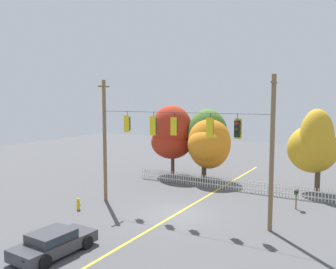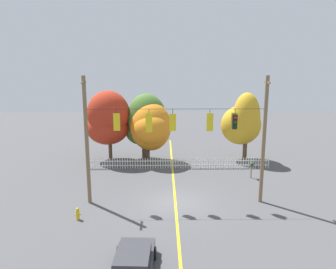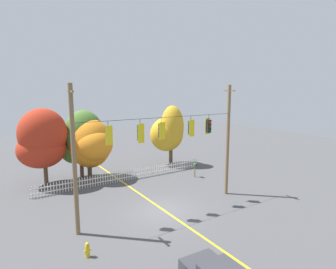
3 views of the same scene
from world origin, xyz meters
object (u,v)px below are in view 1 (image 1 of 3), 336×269
object	(u,v)px
traffic_signal_northbound_secondary	(128,124)
traffic_signal_southbound_primary	(175,126)
traffic_signal_eastbound_side	(237,129)
autumn_maple_far_west	(314,145)
traffic_signal_westbound_side	(210,128)
traffic_signal_northbound_primary	(154,126)
autumn_maple_near_fence	(171,135)
autumn_maple_mid	(206,138)
roadside_mailbox	(296,193)
fire_hydrant	(78,204)
parked_car	(54,242)
autumn_oak_far_east	(209,144)

from	to	relation	value
traffic_signal_northbound_secondary	traffic_signal_southbound_primary	size ratio (longest dim) A/B	0.98
traffic_signal_eastbound_side	autumn_maple_far_west	size ratio (longest dim) A/B	0.22
traffic_signal_northbound_secondary	traffic_signal_westbound_side	size ratio (longest dim) A/B	0.97
traffic_signal_northbound_primary	autumn_maple_near_fence	world-z (taller)	autumn_maple_near_fence
traffic_signal_northbound_secondary	autumn_maple_mid	size ratio (longest dim) A/B	0.22
traffic_signal_eastbound_side	autumn_maple_near_fence	xyz separation A→B (m)	(-9.95, 9.89, -1.67)
traffic_signal_northbound_primary	roadside_mailbox	bearing A→B (deg)	30.38
autumn_maple_near_fence	fire_hydrant	bearing A→B (deg)	-90.04
parked_car	fire_hydrant	size ratio (longest dim) A/B	5.30
roadside_mailbox	traffic_signal_eastbound_side	bearing A→B (deg)	-118.02
parked_car	roadside_mailbox	size ratio (longest dim) A/B	3.05
roadside_mailbox	traffic_signal_westbound_side	bearing A→B (deg)	-131.18
autumn_maple_near_fence	fire_hydrant	distance (m)	12.94
autumn_oak_far_east	autumn_maple_far_west	xyz separation A→B (m)	(8.70, 0.34, 0.39)
autumn_maple_mid	traffic_signal_eastbound_side	bearing A→B (deg)	-57.96
autumn_maple_near_fence	parked_car	bearing A→B (deg)	-77.91
traffic_signal_eastbound_side	autumn_oak_far_east	size ratio (longest dim) A/B	0.25
traffic_signal_northbound_secondary	autumn_maple_near_fence	size ratio (longest dim) A/B	0.21
traffic_signal_eastbound_side	roadside_mailbox	xyz separation A→B (m)	(2.54, 4.77, -4.53)
traffic_signal_southbound_primary	autumn_maple_near_fence	distance (m)	11.64
traffic_signal_westbound_side	autumn_maple_far_west	world-z (taller)	autumn_maple_far_west
autumn_maple_near_fence	parked_car	xyz separation A→B (m)	(3.86, -18.03, -3.34)
traffic_signal_northbound_secondary	autumn_maple_near_fence	world-z (taller)	autumn_maple_near_fence
parked_car	roadside_mailbox	xyz separation A→B (m)	(8.62, 12.91, 0.49)
traffic_signal_northbound_primary	traffic_signal_westbound_side	size ratio (longest dim) A/B	1.04
autumn_oak_far_east	traffic_signal_northbound_secondary	bearing A→B (deg)	-101.13
traffic_signal_westbound_side	traffic_signal_eastbound_side	distance (m)	1.65
traffic_signal_northbound_primary	autumn_maple_mid	world-z (taller)	traffic_signal_northbound_primary
parked_car	autumn_maple_far_west	bearing A→B (deg)	63.54
traffic_signal_northbound_secondary	autumn_maple_far_west	bearing A→B (deg)	42.95
traffic_signal_northbound_primary	traffic_signal_eastbound_side	distance (m)	5.63
traffic_signal_northbound_primary	autumn_oak_far_east	bearing A→B (deg)	91.34
traffic_signal_northbound_secondary	fire_hydrant	size ratio (longest dim) A/B	1.81
traffic_signal_northbound_secondary	roadside_mailbox	world-z (taller)	traffic_signal_northbound_secondary
traffic_signal_northbound_secondary	autumn_oak_far_east	world-z (taller)	traffic_signal_northbound_secondary
traffic_signal_northbound_primary	parked_car	xyz separation A→B (m)	(-0.46, -8.12, -4.98)
traffic_signal_westbound_side	fire_hydrant	xyz separation A→B (m)	(-8.31, -2.53, -5.24)
traffic_signal_southbound_primary	traffic_signal_westbound_side	distance (m)	2.43
traffic_signal_westbound_side	parked_car	xyz separation A→B (m)	(-4.44, -8.12, -5.02)
autumn_maple_near_fence	roadside_mailbox	xyz separation A→B (m)	(12.48, -5.13, -2.85)
traffic_signal_westbound_side	autumn_oak_far_east	world-z (taller)	traffic_signal_westbound_side
parked_car	traffic_signal_southbound_primary	bearing A→B (deg)	76.11
traffic_signal_northbound_primary	traffic_signal_eastbound_side	xyz separation A→B (m)	(5.63, 0.02, 0.03)
traffic_signal_northbound_primary	traffic_signal_southbound_primary	size ratio (longest dim) A/B	1.05
traffic_signal_southbound_primary	autumn_maple_near_fence	xyz separation A→B (m)	(-5.87, 9.91, -1.67)
traffic_signal_eastbound_side	autumn_oak_far_east	xyz separation A→B (m)	(-5.85, 9.48, -2.27)
autumn_maple_far_west	fire_hydrant	size ratio (longest dim) A/B	8.52
traffic_signal_eastbound_side	autumn_oak_far_east	distance (m)	11.37
autumn_maple_mid	autumn_maple_far_west	distance (m)	9.36
traffic_signal_eastbound_side	roadside_mailbox	distance (m)	7.04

